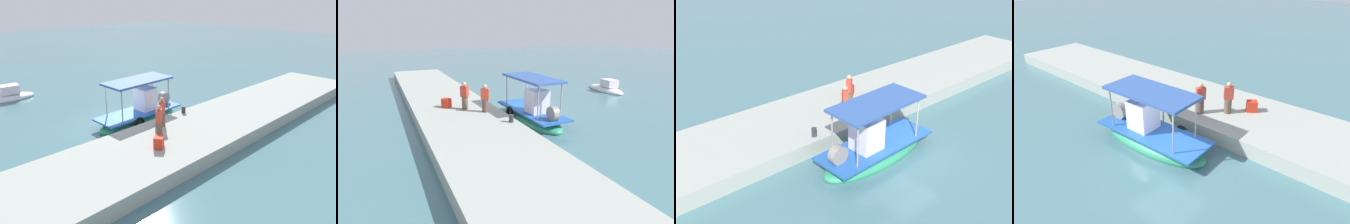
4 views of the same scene
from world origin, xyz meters
The scene contains 8 objects.
ground_plane centered at (0.00, 0.00, 0.00)m, with size 120.00×120.00×0.00m, color slate.
dock_quay centered at (0.00, -4.74, 0.36)m, with size 36.00×4.82×0.72m, color #9DA59B.
main_fishing_boat centered at (1.50, -0.59, 0.48)m, with size 5.76×2.23×3.01m.
fisherman_near_bollard centered at (-0.25, -4.23, 1.47)m, with size 0.53×0.52×1.66m.
fisherman_by_crate centered at (0.79, -3.33, 1.46)m, with size 0.49×0.52×1.62m.
mooring_bollard centered at (3.09, -2.75, 0.92)m, with size 0.24×0.24×0.40m, color #2D2D33.
cargo_crate centered at (-1.10, -5.14, 1.00)m, with size 0.51×0.41×0.56m, color red.
moored_boat_near centered at (-3.09, 9.69, 0.19)m, with size 4.34×2.10×1.33m.
Camera 1 is at (-9.74, -14.73, 7.30)m, focal length 33.30 mm.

